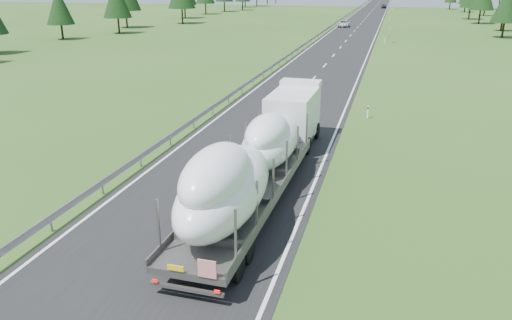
% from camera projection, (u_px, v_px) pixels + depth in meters
% --- Properties ---
extents(road_surface, '(10.00, 400.00, 0.02)m').
position_uv_depth(road_surface, '(355.00, 31.00, 103.23)').
color(road_surface, black).
rests_on(road_surface, ground).
extents(guardrail, '(0.10, 400.00, 0.76)m').
position_uv_depth(guardrail, '(329.00, 27.00, 104.27)').
color(guardrail, slate).
rests_on(guardrail, ground).
extents(marker_posts, '(0.13, 350.08, 1.00)m').
position_uv_depth(marker_posts, '(391.00, 12.00, 151.36)').
color(marker_posts, silver).
rests_on(marker_posts, ground).
extents(highway_sign, '(0.08, 0.90, 2.60)m').
position_uv_depth(highway_sign, '(390.00, 32.00, 82.70)').
color(highway_sign, slate).
rests_on(highway_sign, ground).
extents(boat_truck, '(3.10, 20.23, 4.39)m').
position_uv_depth(boat_truck, '(260.00, 151.00, 23.80)').
color(boat_truck, silver).
rests_on(boat_truck, ground).
extents(distant_van, '(2.40, 5.13, 1.42)m').
position_uv_depth(distant_van, '(344.00, 24.00, 111.03)').
color(distant_van, silver).
rests_on(distant_van, ground).
extents(distant_car_dark, '(2.02, 4.59, 1.54)m').
position_uv_depth(distant_car_dark, '(384.00, 6.00, 182.98)').
color(distant_car_dark, black).
rests_on(distant_car_dark, ground).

